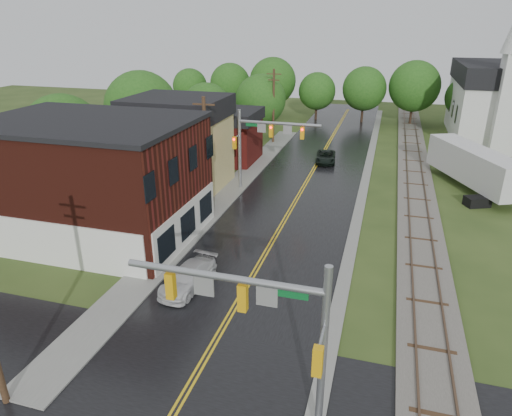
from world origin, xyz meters
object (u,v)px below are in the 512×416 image
at_px(tree_left_e, 262,101).
at_px(church, 500,94).
at_px(semi_trailer, 474,165).
at_px(traffic_signal_far, 263,136).
at_px(tree_left_a, 65,136).
at_px(tree_left_b, 143,110).
at_px(tree_left_c, 207,110).
at_px(brick_building, 92,179).
at_px(traffic_signal_near, 264,314).
at_px(suv_dark, 326,157).
at_px(utility_pole_c, 273,105).
at_px(utility_pole_b, 206,151).
at_px(pickup_white, 188,278).

bearing_deg(tree_left_e, church, 15.20).
bearing_deg(semi_trailer, traffic_signal_far, -162.84).
height_order(traffic_signal_far, tree_left_a, tree_left_a).
height_order(tree_left_b, tree_left_c, tree_left_b).
xyz_separation_m(tree_left_b, tree_left_e, (9.00, 14.00, -0.90)).
bearing_deg(tree_left_e, traffic_signal_far, -74.11).
bearing_deg(tree_left_e, brick_building, -96.71).
bearing_deg(tree_left_a, brick_building, -43.13).
distance_m(traffic_signal_far, tree_left_c, 16.56).
distance_m(traffic_signal_near, tree_left_c, 41.67).
xyz_separation_m(tree_left_c, suv_dark, (14.65, -2.61, -3.90)).
relative_size(utility_pole_c, tree_left_c, 1.18).
relative_size(brick_building, tree_left_e, 1.75).
distance_m(church, utility_pole_c, 28.54).
distance_m(tree_left_b, tree_left_c, 9.03).
xyz_separation_m(utility_pole_c, suv_dark, (7.60, -6.71, -4.11)).
xyz_separation_m(utility_pole_b, utility_pole_c, (0.00, 22.00, 0.00)).
distance_m(traffic_signal_near, traffic_signal_far, 25.94).
xyz_separation_m(suv_dark, pickup_white, (-4.00, -27.29, 0.04)).
bearing_deg(traffic_signal_near, utility_pole_c, 103.74).
bearing_deg(tree_left_e, suv_dark, -41.73).
xyz_separation_m(utility_pole_c, tree_left_c, (-7.05, -4.10, -0.21)).
bearing_deg(semi_trailer, suv_dark, 161.47).
distance_m(traffic_signal_far, tree_left_b, 15.21).
height_order(brick_building, utility_pole_b, utility_pole_b).
bearing_deg(tree_left_e, utility_pole_c, -42.84).
distance_m(brick_building, traffic_signal_near, 20.60).
bearing_deg(church, pickup_white, -117.94).
xyz_separation_m(traffic_signal_near, utility_pole_c, (-10.27, 42.00, -0.25)).
relative_size(traffic_signal_far, tree_left_a, 0.85).
distance_m(brick_building, utility_pole_c, 29.56).
height_order(utility_pole_b, tree_left_c, utility_pole_b).
xyz_separation_m(suv_dark, semi_trailer, (13.94, -4.67, 1.63)).
relative_size(utility_pole_b, suv_dark, 2.04).
bearing_deg(tree_left_e, pickup_white, -81.06).
distance_m(tree_left_a, pickup_white, 20.94).
distance_m(utility_pole_c, tree_left_e, 2.79).
bearing_deg(tree_left_c, semi_trailer, -14.28).
bearing_deg(semi_trailer, utility_pole_b, -153.75).
distance_m(suv_dark, semi_trailer, 14.79).
relative_size(traffic_signal_near, tree_left_c, 0.96).
relative_size(tree_left_e, semi_trailer, 0.69).
relative_size(brick_building, utility_pole_c, 1.59).
distance_m(tree_left_a, tree_left_b, 10.22).
distance_m(traffic_signal_near, tree_left_e, 45.59).
distance_m(church, tree_left_b, 43.70).
height_order(utility_pole_b, tree_left_b, tree_left_b).
height_order(tree_left_a, pickup_white, tree_left_a).
bearing_deg(tree_left_a, tree_left_b, 78.69).
bearing_deg(tree_left_c, church, 22.24).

